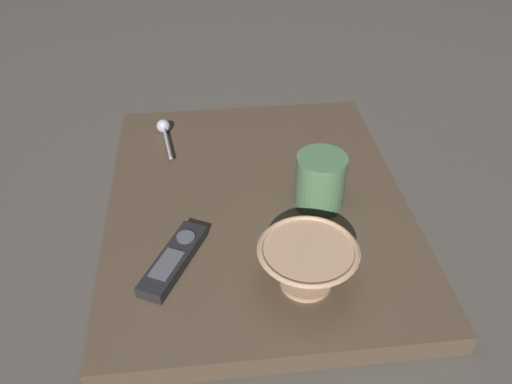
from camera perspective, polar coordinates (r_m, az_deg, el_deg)
ground_plane at (r=0.98m, az=0.12°, el=-2.46°), size 6.00×6.00×0.00m
table at (r=0.97m, az=0.12°, el=-1.59°), size 0.67×0.54×0.04m
cereal_bowl at (r=0.78m, az=5.59°, el=-7.79°), size 0.15×0.15×0.07m
coffee_mug at (r=0.93m, az=6.98°, el=1.27°), size 0.12×0.09×0.10m
teaspoon at (r=1.15m, az=-10.00°, el=6.85°), size 0.14×0.04×0.03m
tv_remote_near at (r=0.84m, az=-8.95°, el=-7.29°), size 0.16×0.11×0.02m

